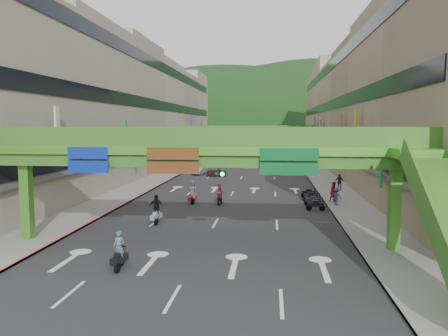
% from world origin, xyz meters
% --- Properties ---
extents(ground, '(320.00, 320.00, 0.00)m').
position_xyz_m(ground, '(0.00, 0.00, 0.00)').
color(ground, black).
rests_on(ground, ground).
extents(road_slab, '(18.00, 140.00, 0.02)m').
position_xyz_m(road_slab, '(0.00, 50.00, 0.01)').
color(road_slab, '#28282B').
rests_on(road_slab, ground).
extents(sidewalk_left, '(4.00, 140.00, 0.15)m').
position_xyz_m(sidewalk_left, '(-11.00, 50.00, 0.07)').
color(sidewalk_left, gray).
rests_on(sidewalk_left, ground).
extents(sidewalk_right, '(4.00, 140.00, 0.15)m').
position_xyz_m(sidewalk_right, '(11.00, 50.00, 0.07)').
color(sidewalk_right, gray).
rests_on(sidewalk_right, ground).
extents(curb_left, '(0.20, 140.00, 0.18)m').
position_xyz_m(curb_left, '(-9.10, 50.00, 0.09)').
color(curb_left, '#CC5959').
rests_on(curb_left, ground).
extents(curb_right, '(0.20, 140.00, 0.18)m').
position_xyz_m(curb_right, '(9.10, 50.00, 0.09)').
color(curb_right, gray).
rests_on(curb_right, ground).
extents(building_row_left, '(12.80, 95.00, 19.00)m').
position_xyz_m(building_row_left, '(-18.93, 50.00, 9.46)').
color(building_row_left, '#9E937F').
rests_on(building_row_left, ground).
extents(building_row_right, '(12.80, 95.00, 19.00)m').
position_xyz_m(building_row_right, '(18.93, 50.00, 9.46)').
color(building_row_right, gray).
rests_on(building_row_right, ground).
extents(overpass_near, '(28.00, 12.27, 7.10)m').
position_xyz_m(overpass_near, '(0.93, 5.38, 5.21)').
color(overpass_near, '#4C9E2D').
rests_on(overpass_near, ground).
extents(overpass_far, '(28.00, 2.20, 7.10)m').
position_xyz_m(overpass_far, '(0.00, 65.00, 5.40)').
color(overpass_far, '#4C9E2D').
rests_on(overpass_far, ground).
extents(hill_left, '(168.00, 140.00, 112.00)m').
position_xyz_m(hill_left, '(-15.00, 160.00, 0.00)').
color(hill_left, '#1C4419').
rests_on(hill_left, ground).
extents(hill_right, '(208.00, 176.00, 128.00)m').
position_xyz_m(hill_right, '(25.00, 180.00, 0.00)').
color(hill_right, '#1C4419').
rests_on(hill_right, ground).
extents(bunting_string, '(26.00, 0.36, 0.47)m').
position_xyz_m(bunting_string, '(0.00, 30.00, 5.96)').
color(bunting_string, black).
rests_on(bunting_string, ground).
extents(scooter_rider_near, '(0.68, 1.60, 1.98)m').
position_xyz_m(scooter_rider_near, '(-3.47, 1.32, 0.91)').
color(scooter_rider_near, black).
rests_on(scooter_rider_near, ground).
extents(scooter_rider_mid, '(0.82, 1.60, 1.88)m').
position_xyz_m(scooter_rider_mid, '(-0.56, 19.69, 0.96)').
color(scooter_rider_mid, black).
rests_on(scooter_rider_mid, ground).
extents(scooter_rider_left, '(1.15, 1.58, 2.18)m').
position_xyz_m(scooter_rider_left, '(-4.27, 11.42, 1.11)').
color(scooter_rider_left, '#9D9FA7').
rests_on(scooter_rider_left, ground).
extents(scooter_rider_far, '(0.98, 1.58, 2.14)m').
position_xyz_m(scooter_rider_far, '(-3.11, 19.78, 1.09)').
color(scooter_rider_far, maroon).
rests_on(scooter_rider_far, ground).
extents(parked_scooter_row, '(1.60, 7.15, 1.08)m').
position_xyz_m(parked_scooter_row, '(7.80, 20.89, 0.52)').
color(parked_scooter_row, black).
rests_on(parked_scooter_row, ground).
extents(car_silver, '(1.97, 4.07, 1.28)m').
position_xyz_m(car_silver, '(-6.30, 43.25, 0.64)').
color(car_silver, '#B2B2B9').
rests_on(car_silver, ground).
extents(car_yellow, '(1.74, 4.23, 1.43)m').
position_xyz_m(car_yellow, '(4.51, 55.89, 0.72)').
color(car_yellow, orange).
rests_on(car_yellow, ground).
extents(pedestrian_red, '(1.09, 0.96, 1.89)m').
position_xyz_m(pedestrian_red, '(9.80, 21.04, 0.94)').
color(pedestrian_red, '#AE0C24').
rests_on(pedestrian_red, ground).
extents(pedestrian_dark, '(1.09, 0.66, 1.73)m').
position_xyz_m(pedestrian_dark, '(11.44, 28.89, 0.87)').
color(pedestrian_dark, black).
rests_on(pedestrian_dark, ground).
extents(pedestrian_blue, '(0.78, 0.59, 1.50)m').
position_xyz_m(pedestrian_blue, '(9.80, 19.76, 0.75)').
color(pedestrian_blue, '#353A5F').
rests_on(pedestrian_blue, ground).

